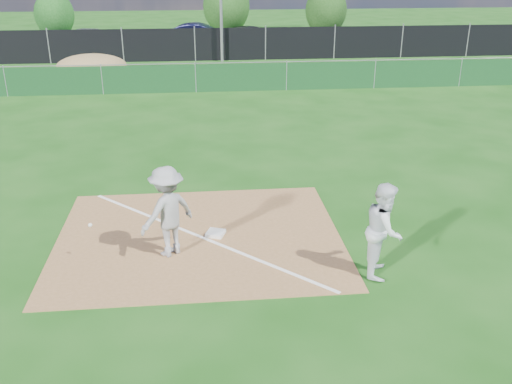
% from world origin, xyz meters
% --- Properties ---
extents(ground, '(90.00, 90.00, 0.00)m').
position_xyz_m(ground, '(0.00, 10.00, 0.00)').
color(ground, '#13460F').
rests_on(ground, ground).
extents(infield_dirt, '(6.00, 5.00, 0.02)m').
position_xyz_m(infield_dirt, '(0.00, 1.00, 0.01)').
color(infield_dirt, olive).
rests_on(infield_dirt, ground).
extents(foul_line, '(5.01, 5.01, 0.01)m').
position_xyz_m(foul_line, '(0.00, 1.00, 0.03)').
color(foul_line, white).
rests_on(foul_line, infield_dirt).
extents(green_fence, '(44.00, 0.05, 1.20)m').
position_xyz_m(green_fence, '(0.00, 15.00, 0.60)').
color(green_fence, '#0F3818').
rests_on(green_fence, ground).
extents(dirt_mound, '(3.38, 2.60, 1.17)m').
position_xyz_m(dirt_mound, '(-5.00, 18.50, 0.58)').
color(dirt_mound, olive).
rests_on(dirt_mound, ground).
extents(black_fence, '(46.00, 0.04, 1.80)m').
position_xyz_m(black_fence, '(0.00, 23.00, 0.90)').
color(black_fence, black).
rests_on(black_fence, ground).
extents(parking_lot, '(46.00, 9.00, 0.01)m').
position_xyz_m(parking_lot, '(0.00, 28.00, 0.01)').
color(parking_lot, black).
rests_on(parking_lot, ground).
extents(first_base, '(0.47, 0.47, 0.08)m').
position_xyz_m(first_base, '(0.35, 1.04, 0.06)').
color(first_base, white).
rests_on(first_base, infield_dirt).
extents(play_at_first, '(2.19, 1.28, 1.85)m').
position_xyz_m(play_at_first, '(-0.59, 0.32, 0.94)').
color(play_at_first, '#A3A3A6').
rests_on(play_at_first, infield_dirt).
extents(runner, '(0.95, 1.06, 1.82)m').
position_xyz_m(runner, '(3.41, -0.81, 0.91)').
color(runner, silver).
rests_on(runner, ground).
extents(car_left, '(4.65, 2.33, 1.52)m').
position_xyz_m(car_left, '(-6.15, 26.59, 0.77)').
color(car_left, '#A7AAAE').
rests_on(car_left, parking_lot).
extents(car_mid, '(4.66, 2.15, 1.48)m').
position_xyz_m(car_mid, '(0.35, 28.20, 0.75)').
color(car_mid, black).
rests_on(car_mid, parking_lot).
extents(car_right, '(5.39, 3.88, 1.45)m').
position_xyz_m(car_right, '(3.75, 26.68, 0.74)').
color(car_right, black).
rests_on(car_right, parking_lot).
extents(tree_left, '(2.73, 2.73, 3.24)m').
position_xyz_m(tree_left, '(-9.80, 33.05, 1.67)').
color(tree_left, '#382316').
rests_on(tree_left, ground).
extents(tree_mid, '(3.40, 3.40, 4.03)m').
position_xyz_m(tree_mid, '(2.37, 33.73, 2.07)').
color(tree_mid, '#382316').
rests_on(tree_mid, ground).
extents(tree_right, '(2.99, 2.99, 3.55)m').
position_xyz_m(tree_right, '(9.53, 32.54, 1.83)').
color(tree_right, '#382316').
rests_on(tree_right, ground).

